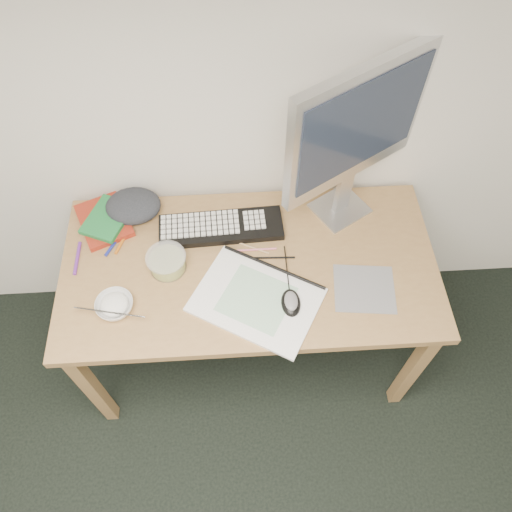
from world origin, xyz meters
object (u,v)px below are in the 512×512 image
at_px(keyboard, 221,227).
at_px(rice_bowl, 115,306).
at_px(sketchpad, 256,300).
at_px(desk, 249,276).
at_px(monitor, 357,130).

distance_m(keyboard, rice_bowl, 0.50).
distance_m(sketchpad, rice_bowl, 0.49).
xyz_separation_m(desk, monitor, (0.38, 0.24, 0.50)).
relative_size(keyboard, rice_bowl, 3.61).
bearing_deg(rice_bowl, keyboard, 40.56).
relative_size(sketchpad, rice_bowl, 3.20).
relative_size(desk, monitor, 2.10).
height_order(keyboard, monitor, monitor).
bearing_deg(monitor, desk, -178.54).
height_order(keyboard, rice_bowl, rice_bowl).
bearing_deg(keyboard, monitor, 6.48).
xyz_separation_m(desk, sketchpad, (0.02, -0.15, 0.09)).
xyz_separation_m(desk, keyboard, (-0.10, 0.17, 0.10)).
distance_m(sketchpad, monitor, 0.67).
bearing_deg(keyboard, desk, -61.41).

